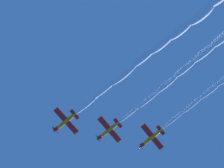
% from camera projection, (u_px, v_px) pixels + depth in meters
% --- Properties ---
extents(airplane_lead, '(8.42, 9.23, 3.01)m').
position_uv_depth(airplane_lead, '(65.00, 122.00, 79.56)').
color(airplane_lead, orange).
extents(airplane_left_wingman, '(8.42, 9.17, 3.09)m').
position_uv_depth(airplane_left_wingman, '(108.00, 131.00, 80.30)').
color(airplane_left_wingman, orange).
extents(airplane_right_wingman, '(8.43, 9.14, 3.11)m').
position_uv_depth(airplane_right_wingman, '(151.00, 138.00, 78.96)').
color(airplane_right_wingman, orange).
extents(smoke_trail_lead, '(55.02, 19.33, 3.22)m').
position_uv_depth(smoke_trail_lead, '(179.00, 31.00, 78.65)').
color(smoke_trail_lead, white).
extents(smoke_trail_left_wingman, '(54.34, 19.08, 3.22)m').
position_uv_depth(smoke_trail_left_wingman, '(220.00, 40.00, 79.44)').
color(smoke_trail_left_wingman, white).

